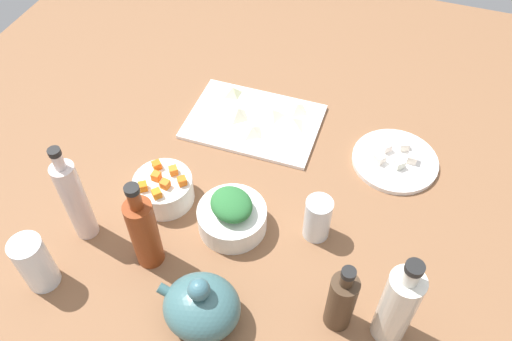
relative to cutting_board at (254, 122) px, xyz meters
The scene contains 31 objects.
tabletop 20.77cm from the cutting_board, 111.02° to the left, with size 190.00×190.00×3.00cm, color brown.
cutting_board is the anchor object (origin of this frame).
plate_tofu 36.83cm from the cutting_board, behind, with size 20.58×20.58×1.20cm, color white.
bowl_greens 32.79cm from the cutting_board, 101.45° to the left, with size 14.89×14.89×5.65cm, color white.
bowl_carrots 31.96cm from the cutting_board, 70.39° to the left, with size 13.18×13.18×6.40cm, color white.
teapot 54.99cm from the cutting_board, 99.48° to the left, with size 16.16×13.44×13.78cm.
bottle_0 56.75cm from the cutting_board, 125.93° to the left, with size 5.17×5.17×18.08cm.
bottle_1 62.32cm from the cutting_board, 133.66° to the left, with size 6.33×6.33×23.55cm.
bottle_2 50.31cm from the cutting_board, 62.55° to the left, with size 4.81×4.81×25.69cm.
bottle_3 46.51cm from the cutting_board, 81.62° to the left, with size 5.60×5.60×23.29cm.
drinking_glass_0 37.04cm from the cutting_board, 130.90° to the left, with size 5.71×5.71×10.67cm, color white.
drinking_glass_1 62.34cm from the cutting_board, 66.73° to the left, with size 6.41×6.41×13.12cm, color white.
carrot_cube_0 29.52cm from the cutting_board, 71.47° to the left, with size 1.80×1.80×1.80cm, color orange.
carrot_cube_1 32.97cm from the cutting_board, 68.20° to the left, with size 1.80×1.80×1.80cm, color orange.
carrot_cube_2 30.89cm from the cutting_board, 63.85° to the left, with size 1.80×1.80×1.80cm, color orange.
carrot_cube_3 30.72cm from the cutting_board, 78.36° to the left, with size 1.80×1.80×1.80cm, color orange.
carrot_cube_4 36.75cm from the cutting_board, 68.31° to the left, with size 1.80×1.80×1.80cm, color orange.
carrot_cube_5 33.38cm from the cutting_board, 73.76° to the left, with size 1.80×1.80×1.80cm, color orange.
carrot_cube_6 36.29cm from the cutting_board, 74.23° to the left, with size 1.80×1.80×1.80cm, color orange.
chopped_greens_mound 33.51cm from the cutting_board, 101.45° to the left, with size 9.68×8.41×4.29cm, color #2B6D35.
tofu_cube_0 38.04cm from the cutting_board, behind, with size 2.20×2.20×2.20cm, color silver.
tofu_cube_1 33.99cm from the cutting_board, behind, with size 2.20×2.20×2.20cm, color white.
tofu_cube_2 33.47cm from the cutting_board, behind, with size 2.20×2.20×2.20cm, color white.
tofu_cube_3 38.13cm from the cutting_board, behind, with size 2.20×2.20×2.20cm, color silver.
tofu_cube_4 40.55cm from the cutting_board, behind, with size 2.20×2.20×2.20cm, color white.
dumpling_0 11.49cm from the cutting_board, 40.85° to the right, with size 4.08×3.55×2.61cm, color beige.
dumpling_1 5.41cm from the cutting_board, 141.71° to the right, with size 4.97×4.81×2.05cm, color beige.
dumpling_2 12.01cm from the cutting_board, 143.19° to the right, with size 4.71×4.61×2.10cm, color beige.
dumpling_3 4.56cm from the cutting_board, ahead, with size 4.61×4.27×3.02cm, color beige.
dumpling_4 10.22cm from the cutting_board, behind, with size 5.74×5.25×2.29cm, color beige.
dumpling_5 5.20cm from the cutting_board, 106.80° to the left, with size 4.58×4.19×2.45cm, color beige.
Camera 1 is at (-25.47, 72.16, 96.68)cm, focal length 36.33 mm.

